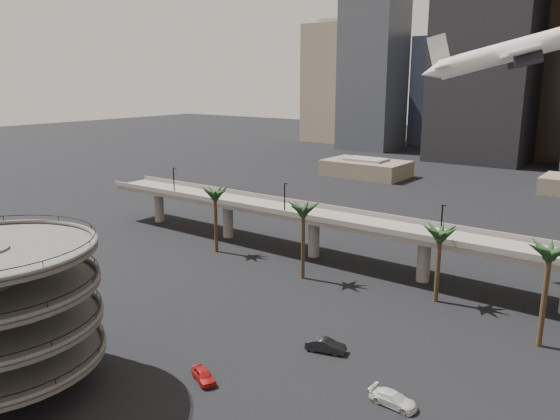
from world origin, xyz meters
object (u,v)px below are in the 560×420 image
Objects in this scene: airborne_jet at (524,49)px; car_a at (203,375)px; car_b at (326,345)px; car_c at (393,399)px; overpass at (366,229)px.

airborne_jet reaches higher than car_a.
car_b is at bearing -3.17° from car_a.
car_a is 0.83× the size of car_c.
airborne_jet is 58.27m from car_b.
car_a is at bearing 115.83° from car_c.
car_b reaches higher than car_c.
car_c is (11.83, -5.62, -0.09)m from car_b.
overpass is at bearing 2.99° from car_b.
airborne_jet is 7.49× the size of car_a.
airborne_jet is 62.02m from car_c.
airborne_jet is 6.29× the size of car_b.
overpass is at bearing 29.17° from car_a.
overpass is 25.31× the size of car_c.
car_c is (2.49, -49.54, -37.23)m from airborne_jet.
car_c is (19.27, 8.45, 0.02)m from car_a.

